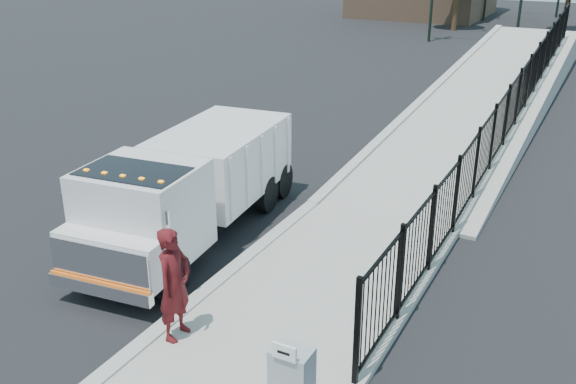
% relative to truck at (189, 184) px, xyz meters
% --- Properties ---
extents(ground, '(120.00, 120.00, 0.00)m').
position_rel_truck_xyz_m(ground, '(1.70, -1.12, -1.33)').
color(ground, black).
rests_on(ground, ground).
extents(sidewalk, '(3.55, 12.00, 0.12)m').
position_rel_truck_xyz_m(sidewalk, '(3.63, -3.12, -1.27)').
color(sidewalk, '#9E998E').
rests_on(sidewalk, ground).
extents(curb, '(0.30, 12.00, 0.16)m').
position_rel_truck_xyz_m(curb, '(1.70, -3.12, -1.25)').
color(curb, '#ADAAA3').
rests_on(curb, ground).
extents(ramp, '(3.95, 24.06, 3.19)m').
position_rel_truck_xyz_m(ramp, '(3.83, 14.88, -1.33)').
color(ramp, '#9E998E').
rests_on(ramp, ground).
extents(iron_fence, '(0.10, 28.00, 1.80)m').
position_rel_truck_xyz_m(iron_fence, '(5.25, 10.88, -0.43)').
color(iron_fence, black).
rests_on(iron_fence, ground).
extents(truck, '(2.87, 7.09, 2.37)m').
position_rel_truck_xyz_m(truck, '(0.00, 0.00, 0.00)').
color(truck, black).
rests_on(truck, ground).
extents(worker, '(0.50, 0.75, 2.01)m').
position_rel_truck_xyz_m(worker, '(2.10, -3.36, -0.21)').
color(worker, '#4E0F12').
rests_on(worker, sidewalk).
extents(arrow_sign, '(0.35, 0.04, 0.22)m').
position_rel_truck_xyz_m(arrow_sign, '(4.80, -4.58, 0.15)').
color(arrow_sign, white).
rests_on(arrow_sign, utility_cabinet).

